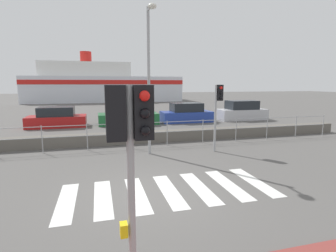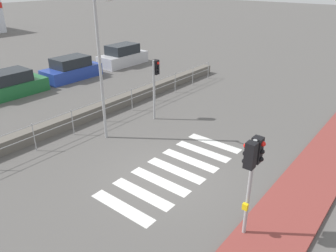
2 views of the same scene
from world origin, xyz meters
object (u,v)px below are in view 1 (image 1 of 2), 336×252
(streetlamp, at_px, (150,65))
(parked_car_blue, at_px, (186,114))
(ferry_boat, at_px, (102,85))
(parked_car_red, at_px, (57,118))
(parked_car_silver, at_px, (242,112))
(traffic_light_far, at_px, (218,103))
(traffic_light_near, at_px, (130,137))
(parked_car_green, at_px, (128,116))

(streetlamp, distance_m, parked_car_blue, 10.37)
(ferry_boat, xyz_separation_m, parked_car_blue, (5.91, -26.77, -2.05))
(parked_car_red, xyz_separation_m, parked_car_silver, (14.25, -0.00, 0.09))
(parked_car_blue, bearing_deg, traffic_light_far, -100.38)
(traffic_light_near, xyz_separation_m, parked_car_silver, (11.09, 16.03, -1.63))
(traffic_light_near, distance_m, traffic_light_far, 8.47)
(parked_car_red, height_order, parked_car_blue, parked_car_blue)
(parked_car_red, bearing_deg, traffic_light_near, -78.85)
(streetlamp, relative_size, ferry_boat, 0.24)
(streetlamp, distance_m, ferry_boat, 35.59)
(streetlamp, xyz_separation_m, parked_car_green, (0.08, 8.78, -3.07))
(traffic_light_near, height_order, traffic_light_far, traffic_light_near)
(parked_car_green, relative_size, parked_car_silver, 1.08)
(ferry_boat, relative_size, parked_car_silver, 6.17)
(parked_car_green, xyz_separation_m, parked_car_blue, (4.51, -0.00, 0.01))
(parked_car_silver, bearing_deg, parked_car_blue, -180.00)
(parked_car_red, relative_size, parked_car_silver, 0.97)
(traffic_light_far, distance_m, parked_car_green, 9.51)
(parked_car_red, bearing_deg, ferry_boat, 82.53)
(traffic_light_near, relative_size, parked_car_blue, 0.75)
(parked_car_silver, bearing_deg, traffic_light_far, -125.91)
(parked_car_red, bearing_deg, parked_car_blue, -0.00)
(parked_car_red, height_order, parked_car_green, parked_car_green)
(streetlamp, distance_m, parked_car_silver, 13.23)
(traffic_light_far, height_order, parked_car_blue, traffic_light_far)
(traffic_light_near, relative_size, parked_car_silver, 0.74)
(traffic_light_far, xyz_separation_m, parked_car_green, (-2.87, 8.93, -1.52))
(parked_car_green, bearing_deg, traffic_light_near, -96.22)
(ferry_boat, height_order, parked_car_green, ferry_boat)
(traffic_light_near, relative_size, parked_car_red, 0.76)
(parked_car_red, bearing_deg, traffic_light_far, -48.95)
(traffic_light_near, distance_m, ferry_boat, 42.80)
(parked_car_green, height_order, parked_car_silver, parked_car_silver)
(traffic_light_far, bearing_deg, parked_car_red, 131.05)
(traffic_light_far, relative_size, parked_car_green, 0.68)
(parked_car_red, bearing_deg, parked_car_silver, -0.00)
(streetlamp, relative_size, parked_car_green, 1.38)
(parked_car_silver, bearing_deg, ferry_boat, 111.86)
(streetlamp, distance_m, parked_car_green, 9.30)
(traffic_light_near, xyz_separation_m, parked_car_green, (1.75, 16.03, -1.69))
(ferry_boat, xyz_separation_m, parked_car_green, (1.40, -26.77, -2.07))
(traffic_light_far, bearing_deg, traffic_light_near, -123.08)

